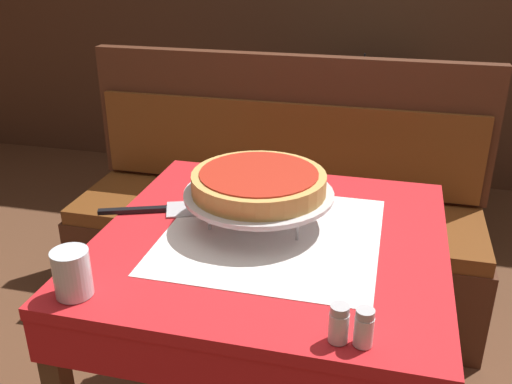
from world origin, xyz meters
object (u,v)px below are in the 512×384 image
object	(u,v)px
dining_table_front	(271,265)
dining_table_rear	(364,106)
pizza_server	(160,210)
pepper_shaker	(364,328)
salt_shaker	(339,323)
booth_bench	(275,235)
pizza_pan_stand	(259,195)
condiment_caddy	(363,79)
water_glass_near	(72,273)
deep_dish_pizza	(259,182)

from	to	relation	value
dining_table_front	dining_table_rear	xyz separation A→B (m)	(0.12, 1.72, -0.03)
dining_table_front	pizza_server	xyz separation A→B (m)	(-0.33, 0.06, 0.10)
pizza_server	pepper_shaker	xyz separation A→B (m)	(0.59, -0.44, 0.03)
salt_shaker	dining_table_rear	bearing A→B (deg)	92.56
booth_bench	salt_shaker	world-z (taller)	booth_bench
pizza_pan_stand	booth_bench	bearing A→B (deg)	98.53
salt_shaker	dining_table_front	bearing A→B (deg)	119.24
pizza_pan_stand	condiment_caddy	xyz separation A→B (m)	(0.15, 1.60, -0.04)
condiment_caddy	water_glass_near	bearing A→B (deg)	-102.73
water_glass_near	pizza_server	bearing A→B (deg)	87.65
pizza_pan_stand	pizza_server	distance (m)	0.30
pizza_pan_stand	pepper_shaker	size ratio (longest dim) A/B	5.08
booth_bench	pizza_server	world-z (taller)	booth_bench
deep_dish_pizza	pepper_shaker	world-z (taller)	deep_dish_pizza
dining_table_rear	salt_shaker	size ratio (longest dim) A/B	9.54
water_glass_near	salt_shaker	size ratio (longest dim) A/B	1.33
pizza_pan_stand	water_glass_near	bearing A→B (deg)	-125.99
pizza_server	booth_bench	bearing A→B (deg)	77.48
water_glass_near	pepper_shaker	size ratio (longest dim) A/B	1.35
pizza_server	water_glass_near	size ratio (longest dim) A/B	2.89
pepper_shaker	pizza_server	bearing A→B (deg)	143.61
booth_bench	pizza_server	size ratio (longest dim) A/B	5.56
pizza_server	pepper_shaker	size ratio (longest dim) A/B	3.91
dining_table_rear	condiment_caddy	bearing A→B (deg)	-102.87
pepper_shaker	condiment_caddy	world-z (taller)	condiment_caddy
water_glass_near	salt_shaker	bearing A→B (deg)	-1.69
deep_dish_pizza	pepper_shaker	bearing A→B (deg)	-54.66
dining_table_front	condiment_caddy	xyz separation A→B (m)	(0.10, 1.65, 0.13)
water_glass_near	salt_shaker	world-z (taller)	water_glass_near
pizza_server	deep_dish_pizza	bearing A→B (deg)	-0.69
condiment_caddy	salt_shaker	bearing A→B (deg)	-86.92
salt_shaker	condiment_caddy	xyz separation A→B (m)	(-0.11, 2.03, -0.00)
dining_table_front	pizza_pan_stand	world-z (taller)	pizza_pan_stand
dining_table_front	condiment_caddy	distance (m)	1.66
dining_table_front	dining_table_rear	bearing A→B (deg)	86.02
pizza_server	pizza_pan_stand	bearing A→B (deg)	-0.69
dining_table_front	water_glass_near	xyz separation A→B (m)	(-0.35, -0.36, 0.14)
dining_table_front	pepper_shaker	size ratio (longest dim) A/B	11.34
pizza_pan_stand	dining_table_front	bearing A→B (deg)	-47.80
pizza_server	pepper_shaker	world-z (taller)	pepper_shaker
pepper_shaker	condiment_caddy	distance (m)	2.04
deep_dish_pizza	pizza_server	size ratio (longest dim) A/B	1.16
dining_table_front	condiment_caddy	bearing A→B (deg)	86.39
pizza_pan_stand	pepper_shaker	bearing A→B (deg)	-54.66
pizza_server	condiment_caddy	size ratio (longest dim) A/B	1.75
pizza_pan_stand	water_glass_near	distance (m)	0.52
dining_table_rear	booth_bench	distance (m)	1.00
booth_bench	pizza_server	distance (m)	0.91
pizza_pan_stand	pepper_shaker	world-z (taller)	pizza_pan_stand
booth_bench	deep_dish_pizza	bearing A→B (deg)	-81.47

